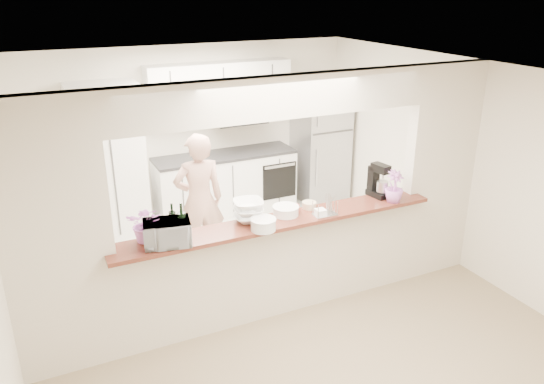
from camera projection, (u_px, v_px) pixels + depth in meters
floor at (278, 310)px, 5.69m from camera, size 6.00×6.00×0.00m
tile_overlay at (226, 249)px, 6.99m from camera, size 5.00×2.90×0.01m
partition at (278, 181)px, 5.15m from camera, size 5.00×0.15×2.50m
bar_counter at (278, 263)px, 5.47m from camera, size 3.40×0.38×1.09m
kitchen_cabinets at (182, 157)px, 7.55m from camera, size 3.15×0.62×2.25m
refrigerator at (320, 147)px, 8.43m from camera, size 0.75×0.70×1.70m
flower_left at (146, 223)px, 4.75m from camera, size 0.40×0.38×0.35m
wine_bottle_a at (173, 223)px, 4.88m from camera, size 0.06×0.06×0.31m
wine_bottle_b at (182, 226)px, 4.78m from camera, size 0.07×0.07×0.36m
toaster_oven at (167, 233)px, 4.70m from camera, size 0.46×0.35×0.23m
serving_bowls at (248, 211)px, 5.17m from camera, size 0.34×0.34×0.21m
plate_stack_a at (263, 224)px, 5.01m from camera, size 0.25×0.25×0.11m
plate_stack_b at (286, 211)px, 5.34m from camera, size 0.27×0.27×0.09m
red_bowl at (292, 208)px, 5.42m from camera, size 0.15×0.15×0.07m
tan_bowl at (309, 205)px, 5.50m from camera, size 0.15×0.15×0.07m
utensil_caddy at (325, 207)px, 5.31m from camera, size 0.24×0.15×0.23m
stand_mixer at (378, 182)px, 5.78m from camera, size 0.19×0.27×0.37m
flower_right at (394, 186)px, 5.62m from camera, size 0.20×0.20×0.35m
person at (199, 201)px, 6.38m from camera, size 0.63×0.43×1.66m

